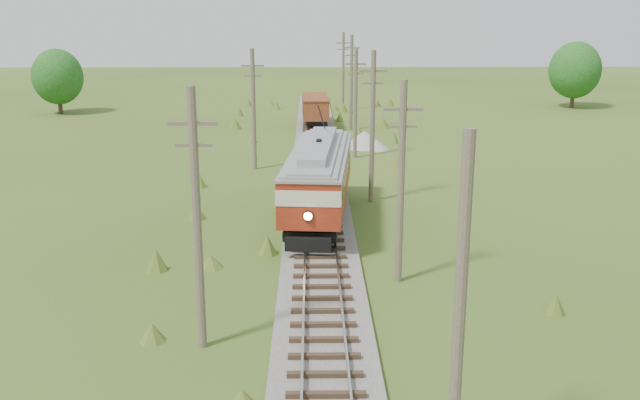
{
  "coord_description": "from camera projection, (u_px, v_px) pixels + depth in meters",
  "views": [
    {
      "loc": [
        -0.41,
        -10.57,
        11.4
      ],
      "look_at": [
        0.0,
        22.19,
        2.49
      ],
      "focal_mm": 40.0,
      "sensor_mm": 36.0,
      "label": 1
    }
  ],
  "objects": [
    {
      "name": "gondola",
      "position": [
        315.0,
        108.0,
        69.18
      ],
      "size": [
        2.56,
        7.44,
        2.45
      ],
      "rotation": [
        0.0,
        0.0,
        0.02
      ],
      "color": "black",
      "rests_on": "ground"
    },
    {
      "name": "utility_pole_l_a",
      "position": [
        197.0,
        219.0,
        23.51
      ],
      "size": [
        1.6,
        0.3,
        9.0
      ],
      "color": "brown",
      "rests_on": "ground"
    },
    {
      "name": "utility_pole_r_5",
      "position": [
        351.0,
        82.0,
        67.04
      ],
      "size": [
        1.6,
        0.3,
        8.9
      ],
      "color": "brown",
      "rests_on": "ground"
    },
    {
      "name": "utility_pole_r_2",
      "position": [
        401.0,
        181.0,
        29.45
      ],
      "size": [
        1.6,
        0.3,
        8.6
      ],
      "color": "brown",
      "rests_on": "ground"
    },
    {
      "name": "utility_pole_r_3",
      "position": [
        372.0,
        126.0,
        41.94
      ],
      "size": [
        1.6,
        0.3,
        9.0
      ],
      "color": "brown",
      "rests_on": "ground"
    },
    {
      "name": "railbed_main",
      "position": [
        318.0,
        186.0,
        45.96
      ],
      "size": [
        3.6,
        96.0,
        0.57
      ],
      "color": "#605B54",
      "rests_on": "ground"
    },
    {
      "name": "utility_pole_r_6",
      "position": [
        343.0,
        71.0,
        79.6
      ],
      "size": [
        1.6,
        0.3,
        8.7
      ],
      "color": "brown",
      "rests_on": "ground"
    },
    {
      "name": "gravel_pile",
      "position": [
        366.0,
        140.0,
        59.49
      ],
      "size": [
        3.79,
        4.01,
        1.38
      ],
      "color": "gray",
      "rests_on": "ground"
    },
    {
      "name": "tree_mid_a",
      "position": [
        57.0,
        77.0,
        77.41
      ],
      "size": [
        5.46,
        5.46,
        7.03
      ],
      "color": "#38281C",
      "rests_on": "ground"
    },
    {
      "name": "utility_pole_l_b",
      "position": [
        254.0,
        108.0,
        50.58
      ],
      "size": [
        1.6,
        0.3,
        8.6
      ],
      "color": "brown",
      "rests_on": "ground"
    },
    {
      "name": "tree_mid_b",
      "position": [
        575.0,
        70.0,
        81.9
      ],
      "size": [
        5.88,
        5.88,
        7.57
      ],
      "color": "#38281C",
      "rests_on": "ground"
    },
    {
      "name": "utility_pole_r_1",
      "position": [
        460.0,
        312.0,
        16.91
      ],
      "size": [
        0.3,
        0.3,
        8.8
      ],
      "color": "brown",
      "rests_on": "ground"
    },
    {
      "name": "streetcar",
      "position": [
        319.0,
        174.0,
        38.22
      ],
      "size": [
        4.15,
        13.12,
        5.94
      ],
      "rotation": [
        0.0,
        0.0,
        -0.09
      ],
      "color": "black",
      "rests_on": "ground"
    },
    {
      "name": "utility_pole_r_4",
      "position": [
        356.0,
        102.0,
        54.56
      ],
      "size": [
        1.6,
        0.3,
        8.4
      ],
      "color": "brown",
      "rests_on": "ground"
    }
  ]
}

